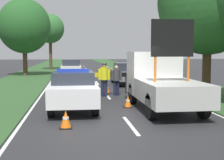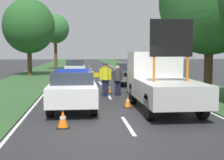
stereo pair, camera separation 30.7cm
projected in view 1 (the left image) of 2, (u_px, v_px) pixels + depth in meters
ground_plane at (122, 115)px, 11.40m from camera, size 160.00×160.00×0.00m
lane_markings at (96, 81)px, 24.27m from camera, size 7.02×58.92×0.01m
grass_verge_left at (32, 75)px, 30.44m from camera, size 4.31×120.00×0.03m
grass_verge_right at (146, 74)px, 31.87m from camera, size 4.31×120.00×0.03m
police_car at (73, 89)px, 12.53m from camera, size 1.81×4.73×1.63m
work_truck at (161, 81)px, 12.71m from camera, size 2.10×5.20×3.47m
road_barrier at (100, 76)px, 16.92m from camera, size 3.54×0.08×1.17m
police_officer at (104, 77)px, 16.02m from camera, size 0.62×0.40×1.73m
pedestrian_civilian at (116, 78)px, 16.36m from camera, size 0.57×0.36×1.58m
traffic_cone_near_police at (128, 102)px, 12.94m from camera, size 0.35×0.35×0.49m
traffic_cone_centre_front at (107, 88)px, 17.39m from camera, size 0.39×0.39×0.54m
traffic_cone_near_truck at (66, 119)px, 9.44m from camera, size 0.39×0.39×0.54m
queued_car_suv_grey at (127, 73)px, 22.01m from camera, size 1.84×4.51×1.53m
queued_car_van_white at (71, 68)px, 28.64m from camera, size 1.78×4.05×1.58m
roadside_tree_near_left at (208, 2)px, 15.32m from camera, size 4.98×4.98×7.38m
roadside_tree_mid_right at (50, 29)px, 39.03m from camera, size 3.48×3.48×6.98m
roadside_tree_far_left at (24, 26)px, 29.38m from camera, size 4.90×4.90×7.27m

